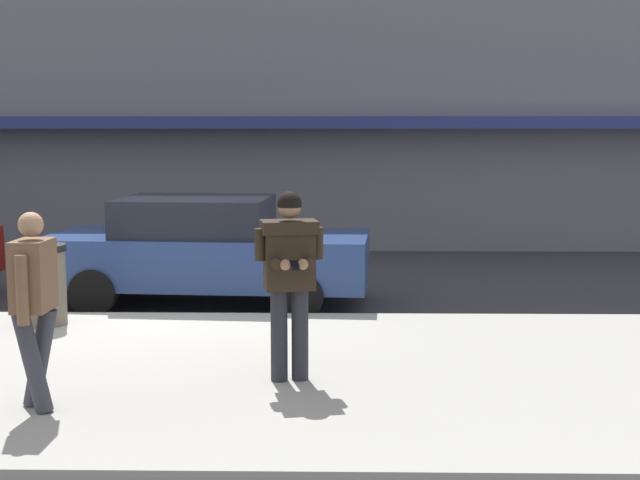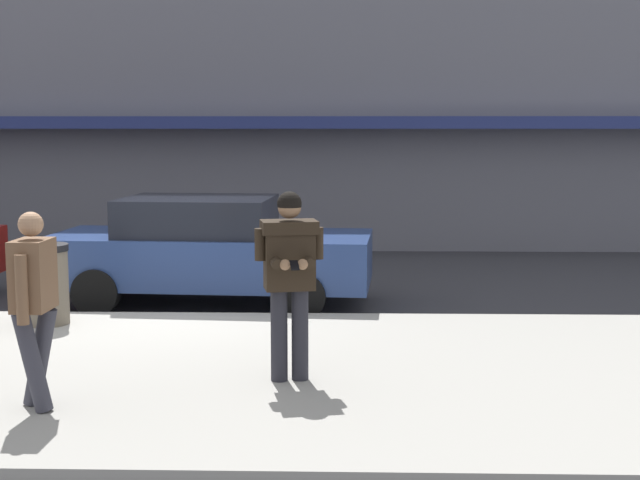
% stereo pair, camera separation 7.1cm
% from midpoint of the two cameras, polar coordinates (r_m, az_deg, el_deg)
% --- Properties ---
extents(ground_plane, '(80.00, 80.00, 0.00)m').
position_cam_midpoint_polar(ground_plane, '(12.01, -10.69, -5.03)').
color(ground_plane, '#333338').
extents(sidewalk, '(32.00, 5.30, 0.14)m').
position_cam_midpoint_polar(sidewalk, '(9.09, -8.13, -8.56)').
color(sidewalk, '#99968E').
rests_on(sidewalk, ground).
extents(curb_paint_line, '(28.00, 0.12, 0.01)m').
position_cam_midpoint_polar(curb_paint_line, '(11.89, -5.90, -5.05)').
color(curb_paint_line, silver).
rests_on(curb_paint_line, ground).
extents(storefront_facade, '(28.00, 4.70, 10.38)m').
position_cam_midpoint_polar(storefront_facade, '(20.19, -3.13, 14.83)').
color(storefront_facade, slate).
rests_on(storefront_facade, ground).
extents(parked_sedan_mid, '(4.62, 2.17, 1.54)m').
position_cam_midpoint_polar(parked_sedan_mid, '(12.72, -7.49, -0.65)').
color(parked_sedan_mid, navy).
rests_on(parked_sedan_mid, ground).
extents(man_texting_on_phone, '(0.64, 0.63, 1.81)m').
position_cam_midpoint_polar(man_texting_on_phone, '(8.34, -2.21, -1.62)').
color(man_texting_on_phone, '#23232B').
rests_on(man_texting_on_phone, sidewalk).
extents(pedestrian_dark_coat, '(0.33, 0.60, 1.70)m').
position_cam_midpoint_polar(pedestrian_dark_coat, '(7.91, -18.09, -3.54)').
color(pedestrian_dark_coat, '#33333D').
rests_on(pedestrian_dark_coat, sidewalk).
extents(trash_bin, '(0.55, 0.55, 0.98)m').
position_cam_midpoint_polar(trash_bin, '(11.33, -17.41, -2.72)').
color(trash_bin, '#665B4C').
rests_on(trash_bin, sidewalk).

